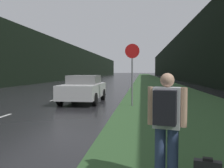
# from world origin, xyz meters

# --- Properties ---
(grass_verge) EXTENTS (6.00, 240.00, 0.02)m
(grass_verge) POSITION_xyz_m (6.95, 40.00, 0.01)
(grass_verge) COLOR #33562D
(grass_verge) RESTS_ON ground_plane
(lane_stripe_c) EXTENTS (0.12, 3.00, 0.01)m
(lane_stripe_c) POSITION_xyz_m (0.00, 13.35, 0.00)
(lane_stripe_c) COLOR silver
(lane_stripe_c) RESTS_ON ground_plane
(lane_stripe_d) EXTENTS (0.12, 3.00, 0.01)m
(lane_stripe_d) POSITION_xyz_m (0.00, 20.35, 0.00)
(lane_stripe_d) COLOR silver
(lane_stripe_d) RESTS_ON ground_plane
(lane_stripe_e) EXTENTS (0.12, 3.00, 0.01)m
(lane_stripe_e) POSITION_xyz_m (0.00, 27.35, 0.00)
(lane_stripe_e) COLOR silver
(lane_stripe_e) RESTS_ON ground_plane
(treeline_far_side) EXTENTS (2.00, 140.00, 7.12)m
(treeline_far_side) POSITION_xyz_m (-9.95, 50.00, 3.56)
(treeline_far_side) COLOR black
(treeline_far_side) RESTS_ON ground_plane
(treeline_near_side) EXTENTS (2.00, 140.00, 8.78)m
(treeline_near_side) POSITION_xyz_m (12.95, 50.00, 4.39)
(treeline_near_side) COLOR black
(treeline_near_side) RESTS_ON ground_plane
(stop_sign) EXTENTS (0.68, 0.07, 2.95)m
(stop_sign) POSITION_xyz_m (4.61, 10.50, 1.81)
(stop_sign) COLOR slate
(stop_sign) RESTS_ON ground_plane
(hitchhiker_with_backpack) EXTENTS (0.55, 0.47, 1.63)m
(hitchhiker_with_backpack) POSITION_xyz_m (5.39, 2.71, 0.94)
(hitchhiker_with_backpack) COLOR navy
(hitchhiker_with_backpack) RESTS_ON ground_plane
(car_passing_near) EXTENTS (1.91, 4.00, 1.44)m
(car_passing_near) POSITION_xyz_m (1.98, 11.60, 0.73)
(car_passing_near) COLOR #BCBCBC
(car_passing_near) RESTS_ON ground_plane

